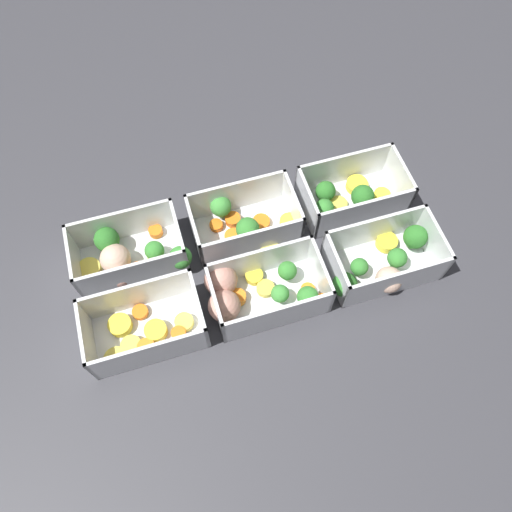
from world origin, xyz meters
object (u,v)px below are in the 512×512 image
(container_near_center, at_px, (254,291))
(container_far_right, at_px, (350,195))
(container_far_left, at_px, (129,255))
(container_far_center, at_px, (245,223))
(container_near_right, at_px, (383,262))
(container_near_left, at_px, (145,329))

(container_near_center, bearing_deg, container_far_right, 30.36)
(container_far_left, distance_m, container_far_center, 0.19)
(container_near_right, xyz_separation_m, container_far_left, (-0.38, 0.13, -0.00))
(container_near_left, xyz_separation_m, container_near_right, (0.38, -0.00, 0.00))
(container_near_left, height_order, container_far_right, same)
(container_near_right, distance_m, container_far_left, 0.40)
(container_far_left, height_order, container_far_center, same)
(container_near_left, relative_size, container_near_center, 0.87)
(container_near_center, xyz_separation_m, container_far_right, (0.21, 0.12, -0.00))
(container_near_right, relative_size, container_far_left, 0.99)
(container_near_left, height_order, container_far_center, same)
(container_far_left, height_order, container_far_right, same)
(container_near_right, bearing_deg, container_far_center, 144.78)
(container_near_center, relative_size, container_near_right, 1.09)
(container_near_left, relative_size, container_far_left, 0.94)
(container_far_center, bearing_deg, container_near_left, -146.00)
(container_far_left, relative_size, container_far_center, 1.03)
(container_near_left, distance_m, container_near_center, 0.17)
(container_near_right, bearing_deg, container_far_left, 161.38)
(container_near_center, xyz_separation_m, container_far_left, (-0.17, 0.12, -0.00))
(container_far_left, relative_size, container_far_right, 1.06)
(container_near_left, xyz_separation_m, container_far_center, (0.19, 0.13, 0.00))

